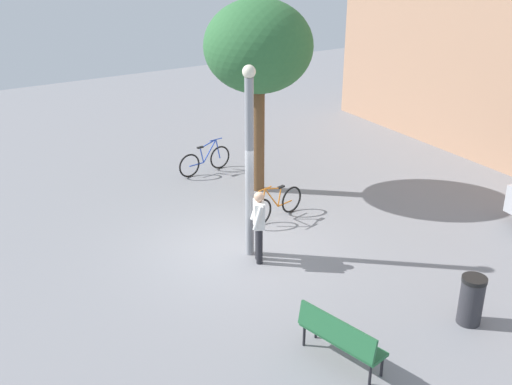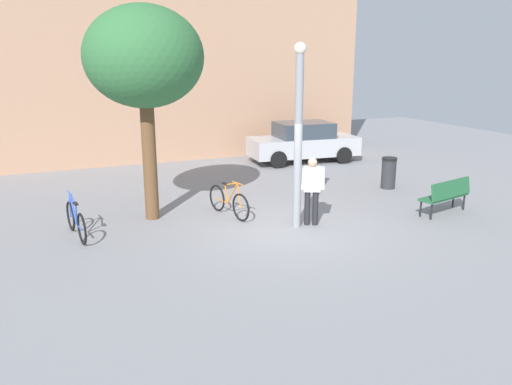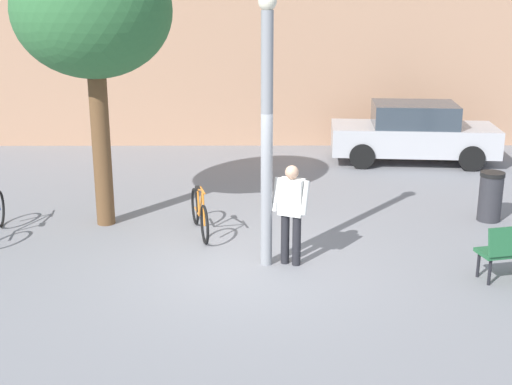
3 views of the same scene
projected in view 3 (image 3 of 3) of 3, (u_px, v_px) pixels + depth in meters
The scene contains 7 objects.
ground_plane at pixel (246, 265), 11.20m from camera, with size 36.00×36.00×0.00m, color gray.
lamppost at pixel (267, 126), 10.59m from camera, with size 0.28×0.28×4.30m.
person_by_lamppost at pixel (291, 208), 10.96m from camera, with size 0.63×0.46×1.67m.
plaza_tree at pixel (93, 13), 12.08m from camera, with size 2.83×2.83×5.19m.
bicycle_orange at pixel (200, 214), 12.54m from camera, with size 0.47×1.77×0.97m.
parked_car_silver at pixel (413, 133), 17.72m from camera, with size 4.33×2.11×1.55m.
trash_bin at pixel (490, 196), 13.23m from camera, with size 0.47×0.47×0.97m.
Camera 3 is at (0.11, -10.40, 4.31)m, focal length 47.94 mm.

